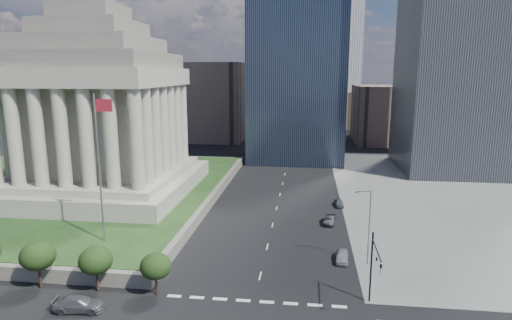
% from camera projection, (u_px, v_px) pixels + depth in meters
% --- Properties ---
extents(ground, '(500.00, 500.00, 0.00)m').
position_uv_depth(ground, '(290.00, 155.00, 130.35)').
color(ground, black).
rests_on(ground, ground).
extents(sidewalk_ne, '(68.00, 90.00, 0.03)m').
position_uv_depth(sidewalk_ne, '(509.00, 197.00, 85.96)').
color(sidewalk_ne, slate).
rests_on(sidewalk_ne, ground).
extents(plaza_terrace, '(66.00, 70.00, 1.80)m').
position_uv_depth(plaza_terrace, '(57.00, 191.00, 86.92)').
color(plaza_terrace, '#646055').
rests_on(plaza_terrace, ground).
extents(plaza_lawn, '(64.00, 68.00, 0.10)m').
position_uv_depth(plaza_lawn, '(57.00, 186.00, 86.73)').
color(plaza_lawn, '#203816').
rests_on(plaza_lawn, plaza_terrace).
extents(war_memorial, '(34.00, 34.00, 39.00)m').
position_uv_depth(war_memorial, '(96.00, 90.00, 79.55)').
color(war_memorial, gray).
rests_on(war_memorial, plaza_lawn).
extents(flagpole, '(2.52, 0.24, 20.00)m').
position_uv_depth(flagpole, '(100.00, 161.00, 56.42)').
color(flagpole, slate).
rests_on(flagpole, plaza_lawn).
extents(midrise_glass, '(26.00, 26.00, 60.00)m').
position_uv_depth(midrise_glass, '(298.00, 53.00, 119.23)').
color(midrise_glass, black).
rests_on(midrise_glass, ground).
extents(building_filler_ne, '(20.00, 30.00, 20.00)m').
position_uv_depth(building_filler_ne, '(383.00, 114.00, 153.69)').
color(building_filler_ne, brown).
rests_on(building_filler_ne, ground).
extents(building_filler_nw, '(24.00, 30.00, 28.00)m').
position_uv_depth(building_filler_nw, '(214.00, 101.00, 160.29)').
color(building_filler_nw, brown).
rests_on(building_filler_nw, ground).
extents(traffic_signal_ne, '(0.30, 5.74, 8.00)m').
position_uv_depth(traffic_signal_ne, '(374.00, 264.00, 43.89)').
color(traffic_signal_ne, black).
rests_on(traffic_signal_ne, ground).
extents(street_lamp_north, '(2.13, 0.22, 10.00)m').
position_uv_depth(street_lamp_north, '(368.00, 223.00, 54.70)').
color(street_lamp_north, slate).
rests_on(street_lamp_north, ground).
extents(suv_grey, '(5.51, 2.75, 1.54)m').
position_uv_depth(suv_grey, '(79.00, 304.00, 44.71)').
color(suv_grey, '#4D4E53').
rests_on(suv_grey, ground).
extents(parked_sedan_near, '(1.99, 4.19, 1.38)m').
position_uv_depth(parked_sedan_near, '(342.00, 256.00, 56.50)').
color(parked_sedan_near, '#A0A2A8').
rests_on(parked_sedan_near, ground).
extents(parked_sedan_mid, '(2.10, 4.45, 1.41)m').
position_uv_depth(parked_sedan_mid, '(330.00, 220.00, 70.47)').
color(parked_sedan_mid, black).
rests_on(parked_sedan_mid, ground).
extents(parked_sedan_far, '(3.82, 1.81, 1.26)m').
position_uv_depth(parked_sedan_far, '(339.00, 203.00, 79.76)').
color(parked_sedan_far, '#505457').
rests_on(parked_sedan_far, ground).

